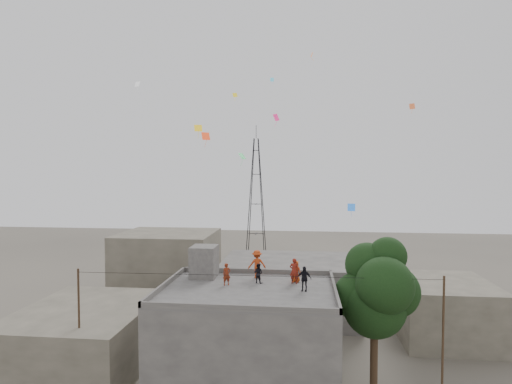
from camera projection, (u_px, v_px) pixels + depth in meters
main_building at (248, 341)px, 24.74m from camera, size 10.00×8.00×6.10m
parapet at (248, 287)px, 24.60m from camera, size 10.00×8.00×0.30m
stair_head_box at (204, 261)px, 27.50m from camera, size 1.60×1.80×2.00m
neighbor_west at (86, 338)px, 27.99m from camera, size 8.00×10.00×4.00m
neighbor_north at (290, 287)px, 38.44m from camera, size 12.00×9.00×5.00m
neighbor_northwest at (168, 268)px, 41.72m from camera, size 9.00×8.00×7.00m
neighbor_east at (444, 310)px, 33.15m from camera, size 7.00×8.00×4.40m
tree at (377, 290)px, 24.38m from camera, size 4.90×4.60×9.10m
utility_line at (254, 337)px, 23.41m from camera, size 20.12×0.62×7.40m
transmission_tower at (256, 198)px, 64.63m from camera, size 2.97×2.97×20.01m
person_red_adult at (294, 271)px, 25.87m from camera, size 0.60×0.42×1.54m
person_orange_child at (296, 271)px, 26.25m from camera, size 0.73×0.60×1.30m
person_dark_child at (258, 273)px, 25.98m from camera, size 0.71×0.64×1.20m
person_dark_adult at (304, 279)px, 24.23m from camera, size 0.86×0.46×1.41m
person_orange_adult at (257, 264)px, 27.29m from camera, size 1.28×0.95×1.77m
person_red_child at (227, 274)px, 25.48m from camera, size 0.57×0.50×1.31m
kites at (261, 119)px, 31.15m from camera, size 22.14×15.18×12.94m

